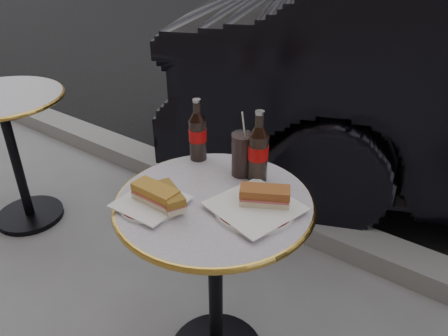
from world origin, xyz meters
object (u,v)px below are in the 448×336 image
Objects in this scene: cola_glass at (242,154)px; plate_left at (151,204)px; plate_right at (255,209)px; bistro_table at (216,286)px; cola_bottle_left at (198,130)px; cola_bottle_right at (258,146)px.

plate_left is at bearing -110.47° from cola_glass.
plate_right is 0.22m from cola_glass.
bistro_table is 0.42m from plate_left.
cola_glass is at bearing 95.71° from bistro_table.
cola_bottle_left is at bearing -179.95° from cola_glass.
cola_bottle_right reaches higher than cola_glass.
plate_right is 1.07× the size of cola_bottle_left.
cola_glass reaches higher than plate_left.
plate_left is at bearing -77.27° from cola_bottle_left.
cola_bottle_right is at bearing 1.03° from cola_bottle_left.
cola_bottle_left is at bearing 139.41° from bistro_table.
cola_bottle_left reaches higher than plate_right.
cola_bottle_left reaches higher than cola_glass.
plate_left is 0.80× the size of cola_bottle_right.
cola_glass is (0.12, 0.31, 0.07)m from plate_left.
cola_glass is at bearing -175.80° from cola_bottle_right.
cola_bottle_left is at bearing -178.97° from cola_bottle_right.
plate_left is at bearing -134.42° from bistro_table.
plate_left is 0.34m from cola_glass.
cola_bottle_left is (-0.07, 0.31, 0.11)m from plate_left.
cola_bottle_left is 0.93× the size of cola_bottle_right.
bistro_table is at bearing -102.65° from cola_bottle_right.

